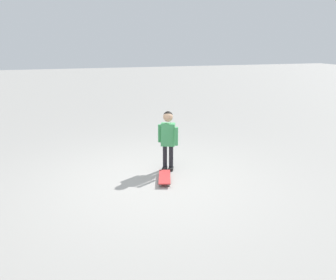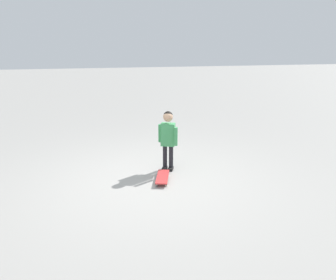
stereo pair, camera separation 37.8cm
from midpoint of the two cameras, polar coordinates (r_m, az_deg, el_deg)
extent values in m
plane|color=gray|center=(5.36, -5.34, -7.51)|extent=(50.00, 50.00, 0.00)
cylinder|color=black|center=(5.80, -1.33, -2.97)|extent=(0.08, 0.08, 0.42)
cube|color=black|center=(5.85, -1.35, -5.05)|extent=(0.17, 0.13, 0.05)
cylinder|color=black|center=(5.82, -2.40, -2.93)|extent=(0.08, 0.08, 0.42)
cube|color=black|center=(5.87, -2.42, -5.00)|extent=(0.17, 0.13, 0.05)
cube|color=#3F9959|center=(5.69, -1.90, 0.95)|extent=(0.22, 0.28, 0.40)
cylinder|color=#3F9959|center=(5.57, -0.48, 0.62)|extent=(0.06, 0.06, 0.32)
cylinder|color=#3F9959|center=(5.77, -3.34, 1.15)|extent=(0.06, 0.06, 0.32)
sphere|color=tan|center=(5.61, -1.94, 4.04)|extent=(0.17, 0.17, 0.17)
sphere|color=black|center=(5.61, -1.92, 4.22)|extent=(0.16, 0.16, 0.16)
cube|color=#B22D2D|center=(5.41, -2.61, -6.46)|extent=(0.62, 0.35, 0.02)
cube|color=#B7B7BC|center=(5.23, -2.70, -7.49)|extent=(0.06, 0.11, 0.02)
cube|color=#B7B7BC|center=(5.61, -2.53, -5.77)|extent=(0.06, 0.11, 0.02)
cylinder|color=beige|center=(5.24, -1.87, -7.72)|extent=(0.06, 0.04, 0.06)
cylinder|color=beige|center=(5.25, -3.52, -7.71)|extent=(0.06, 0.04, 0.06)
cylinder|color=beige|center=(5.62, -1.76, -5.99)|extent=(0.06, 0.04, 0.06)
cylinder|color=beige|center=(5.62, -3.30, -5.98)|extent=(0.06, 0.04, 0.06)
camera|label=1|loc=(0.19, -91.90, -0.57)|focal=34.96mm
camera|label=2|loc=(0.19, 88.10, 0.57)|focal=34.96mm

